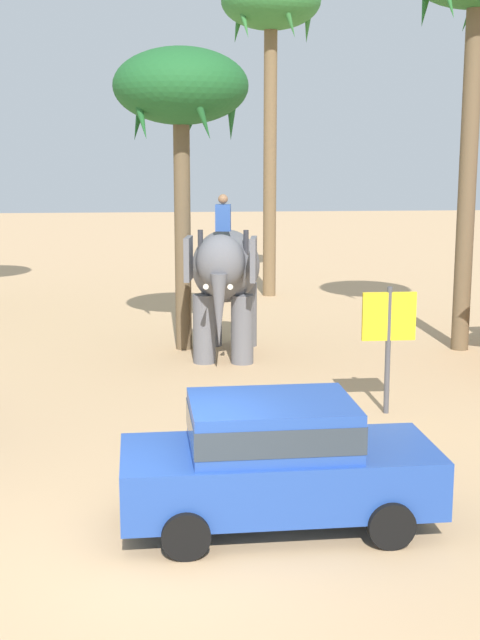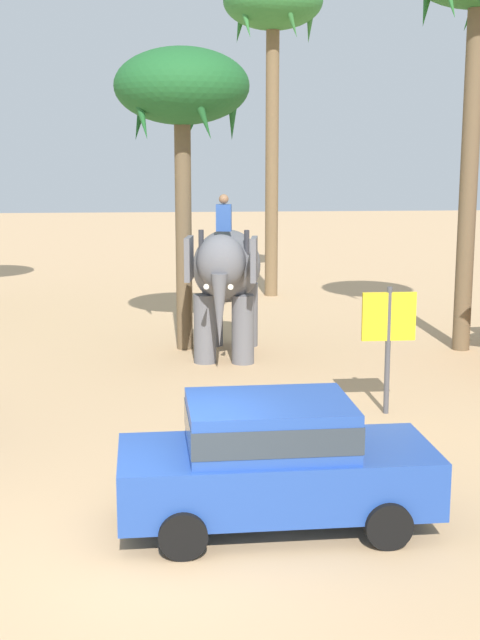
# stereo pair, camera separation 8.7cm
# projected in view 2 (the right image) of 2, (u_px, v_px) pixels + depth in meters

# --- Properties ---
(ground_plane) EXTENTS (120.00, 120.00, 0.00)m
(ground_plane) POSITION_uv_depth(u_px,v_px,m) (165.00, 557.00, 10.69)
(ground_plane) COLOR tan
(car_sedan_foreground) EXTENTS (4.15, 1.97, 1.70)m
(car_sedan_foreground) POSITION_uv_depth(u_px,v_px,m) (274.00, 458.00, 11.43)
(car_sedan_foreground) COLOR #23479E
(car_sedan_foreground) RESTS_ON ground
(elephant_with_mahout) EXTENTS (2.08, 3.98, 3.88)m
(elephant_with_mahout) POSITION_uv_depth(u_px,v_px,m) (226.00, 274.00, 20.72)
(elephant_with_mahout) COLOR slate
(elephant_with_mahout) RESTS_ON ground
(palm_tree_behind_elephant) EXTENTS (3.20, 3.20, 7.24)m
(palm_tree_behind_elephant) POSITION_uv_depth(u_px,v_px,m) (182.00, 94.00, 20.72)
(palm_tree_behind_elephant) COLOR brown
(palm_tree_behind_elephant) RESTS_ON ground
(palm_tree_left_of_road) EXTENTS (3.20, 3.20, 10.43)m
(palm_tree_left_of_road) POSITION_uv_depth(u_px,v_px,m) (273.00, 15.00, 28.12)
(palm_tree_left_of_road) COLOR brown
(palm_tree_left_of_road) RESTS_ON ground
(signboard_yellow) EXTENTS (1.00, 0.10, 2.40)m
(signboard_yellow) POSITION_uv_depth(u_px,v_px,m) (389.00, 325.00, 16.20)
(signboard_yellow) COLOR #4C4C51
(signboard_yellow) RESTS_ON ground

